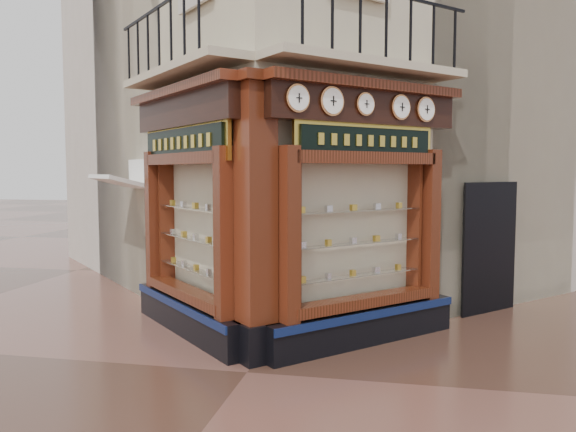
% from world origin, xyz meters
% --- Properties ---
extents(ground, '(80.00, 80.00, 0.00)m').
position_xyz_m(ground, '(0.00, 0.00, 0.00)').
color(ground, '#482C21').
rests_on(ground, ground).
extents(main_building, '(11.31, 11.31, 12.00)m').
position_xyz_m(main_building, '(0.00, 6.16, 6.00)').
color(main_building, '#BAAD91').
rests_on(main_building, ground).
extents(neighbour_left, '(11.31, 11.31, 11.00)m').
position_xyz_m(neighbour_left, '(-2.47, 8.63, 5.50)').
color(neighbour_left, beige).
rests_on(neighbour_left, ground).
extents(neighbour_right, '(11.31, 11.31, 11.00)m').
position_xyz_m(neighbour_right, '(2.47, 8.63, 5.50)').
color(neighbour_right, beige).
rests_on(neighbour_right, ground).
extents(shopfront_left, '(2.86, 2.86, 3.98)m').
position_xyz_m(shopfront_left, '(-1.41, 1.57, 1.98)').
color(shopfront_left, black).
rests_on(shopfront_left, ground).
extents(shopfront_right, '(2.86, 2.86, 3.98)m').
position_xyz_m(shopfront_right, '(1.41, 1.57, 1.98)').
color(shopfront_right, black).
rests_on(shopfront_right, ground).
extents(corner_pilaster, '(0.85, 0.85, 3.98)m').
position_xyz_m(corner_pilaster, '(0.00, 0.50, 1.95)').
color(corner_pilaster, black).
rests_on(corner_pilaster, ground).
extents(balcony, '(5.94, 2.97, 1.03)m').
position_xyz_m(balcony, '(0.00, 1.49, 4.22)').
color(balcony, '#BAAD91').
rests_on(balcony, ground).
extents(clock_a, '(0.30, 0.30, 0.38)m').
position_xyz_m(clock_a, '(0.59, 0.48, 3.62)').
color(clock_a, '#C97B43').
rests_on(clock_a, ground).
extents(clock_b, '(0.33, 0.33, 0.41)m').
position_xyz_m(clock_b, '(1.00, 0.89, 3.62)').
color(clock_b, '#C97B43').
rests_on(clock_b, ground).
extents(clock_c, '(0.27, 0.27, 0.34)m').
position_xyz_m(clock_c, '(1.43, 1.33, 3.62)').
color(clock_c, '#C97B43').
rests_on(clock_c, ground).
extents(clock_d, '(0.31, 0.31, 0.38)m').
position_xyz_m(clock_d, '(1.93, 1.83, 3.62)').
color(clock_d, '#C97B43').
rests_on(clock_d, ground).
extents(clock_e, '(0.31, 0.31, 0.39)m').
position_xyz_m(clock_e, '(2.32, 2.21, 3.62)').
color(clock_e, '#C97B43').
rests_on(clock_e, ground).
extents(awning, '(1.67, 1.67, 0.30)m').
position_xyz_m(awning, '(-3.50, 3.29, 0.00)').
color(awning, white).
rests_on(awning, ground).
extents(signboard_left, '(2.26, 2.26, 0.61)m').
position_xyz_m(signboard_left, '(-1.46, 1.51, 3.10)').
color(signboard_left, gold).
rests_on(signboard_left, ground).
extents(signboard_right, '(1.93, 1.93, 0.51)m').
position_xyz_m(signboard_right, '(1.46, 1.51, 3.10)').
color(signboard_right, gold).
rests_on(signboard_right, ground).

